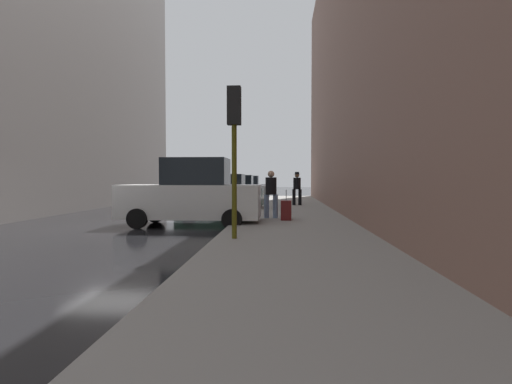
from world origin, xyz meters
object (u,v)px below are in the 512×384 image
object	(u,v)px
parked_gray_coupe	(245,187)
parked_white_van	(192,195)
traffic_light	(234,129)
parked_silver_sedan	(235,190)
pedestrian_with_fedora	(297,187)
pedestrian_in_jeans	(271,192)
rolling_suitcase	(286,210)
parked_dark_green_sedan	(221,193)
fire_hydrant	(255,203)

from	to	relation	value
parked_gray_coupe	parked_white_van	bearing A→B (deg)	-90.00
parked_gray_coupe	traffic_light	world-z (taller)	traffic_light
parked_silver_sedan	pedestrian_with_fedora	distance (m)	5.49
pedestrian_in_jeans	pedestrian_with_fedora	size ratio (longest dim) A/B	0.96
parked_white_van	pedestrian_in_jeans	bearing A→B (deg)	26.51
traffic_light	parked_white_van	bearing A→B (deg)	116.79
traffic_light	pedestrian_with_fedora	bearing A→B (deg)	80.84
parked_white_van	rolling_suitcase	world-z (taller)	parked_white_van
parked_white_van	parked_gray_coupe	xyz separation A→B (m)	(0.00, 18.96, -0.18)
pedestrian_in_jeans	traffic_light	bearing A→B (deg)	-98.47
parked_white_van	parked_dark_green_sedan	size ratio (longest dim) A/B	1.08
pedestrian_in_jeans	fire_hydrant	bearing A→B (deg)	103.15
fire_hydrant	pedestrian_with_fedora	world-z (taller)	pedestrian_with_fedora
parked_silver_sedan	pedestrian_with_fedora	xyz separation A→B (m)	(3.80, -3.96, 0.29)
parked_silver_sedan	parked_gray_coupe	distance (m)	6.63
parked_white_van	parked_gray_coupe	size ratio (longest dim) A/B	1.10
traffic_light	parked_dark_green_sedan	bearing A→B (deg)	100.40
parked_white_van	parked_dark_green_sedan	xyz separation A→B (m)	(0.00, 6.43, -0.18)
pedestrian_in_jeans	rolling_suitcase	xyz separation A→B (m)	(0.54, -0.61, -0.61)
parked_white_van	parked_gray_coupe	bearing A→B (deg)	90.00
fire_hydrant	pedestrian_in_jeans	bearing A→B (deg)	-76.85
parked_silver_sedan	pedestrian_in_jeans	world-z (taller)	pedestrian_in_jeans
pedestrian_with_fedora	rolling_suitcase	world-z (taller)	pedestrian_with_fedora
fire_hydrant	traffic_light	bearing A→B (deg)	-89.66
parked_white_van	pedestrian_with_fedora	world-z (taller)	parked_white_van
parked_white_van	parked_dark_green_sedan	distance (m)	6.43
fire_hydrant	rolling_suitcase	xyz separation A→B (m)	(1.33, -3.99, -0.01)
pedestrian_with_fedora	rolling_suitcase	xyz separation A→B (m)	(-0.66, -7.68, -0.65)
parked_gray_coupe	rolling_suitcase	distance (m)	18.55
fire_hydrant	pedestrian_with_fedora	xyz separation A→B (m)	(1.99, 3.69, 0.64)
parked_silver_sedan	fire_hydrant	size ratio (longest dim) A/B	5.98
parked_white_van	traffic_light	distance (m)	4.46
pedestrian_with_fedora	rolling_suitcase	distance (m)	7.74
parked_white_van	fire_hydrant	bearing A→B (deg)	68.89
parked_dark_green_sedan	traffic_light	distance (m)	10.45
parked_silver_sedan	fire_hydrant	distance (m)	7.87
parked_gray_coupe	rolling_suitcase	world-z (taller)	parked_gray_coupe
parked_gray_coupe	pedestrian_in_jeans	distance (m)	17.86
parked_gray_coupe	traffic_light	xyz separation A→B (m)	(1.85, -22.63, 1.91)
parked_gray_coupe	parked_dark_green_sedan	bearing A→B (deg)	-90.00
parked_dark_green_sedan	parked_silver_sedan	bearing A→B (deg)	90.00
pedestrian_with_fedora	parked_white_van	bearing A→B (deg)	-114.41
parked_gray_coupe	pedestrian_with_fedora	distance (m)	11.26
parked_dark_green_sedan	pedestrian_in_jeans	size ratio (longest dim) A/B	2.48
pedestrian_in_jeans	parked_dark_green_sedan	bearing A→B (deg)	116.78
parked_gray_coupe	rolling_suitcase	xyz separation A→B (m)	(3.13, -18.28, -0.36)
parked_dark_green_sedan	pedestrian_in_jeans	bearing A→B (deg)	-63.22
parked_dark_green_sedan	parked_white_van	bearing A→B (deg)	-90.00
parked_dark_green_sedan	rolling_suitcase	distance (m)	6.56
parked_dark_green_sedan	parked_gray_coupe	world-z (taller)	same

